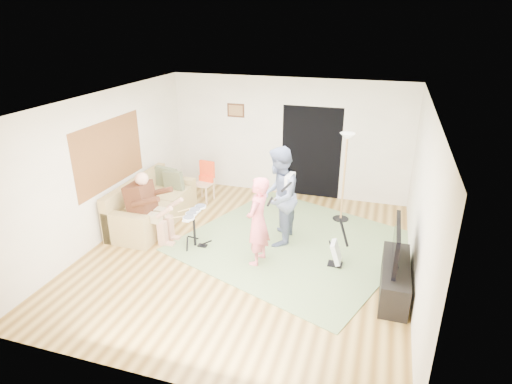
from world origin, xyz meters
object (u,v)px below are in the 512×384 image
at_px(singer, 258,221).
at_px(guitar_spare, 337,252).
at_px(sofa, 150,208).
at_px(dining_chair, 204,187).
at_px(guitarist, 279,197).
at_px(torchiere_lamp, 345,162).
at_px(television, 396,244).
at_px(drum_kit, 194,230).
at_px(tv_cabinet, 395,279).

height_order(singer, guitar_spare, singer).
xyz_separation_m(sofa, dining_chair, (0.62, 1.36, 0.02)).
relative_size(guitarist, torchiere_lamp, 1.00).
bearing_deg(television, guitar_spare, 149.93).
bearing_deg(singer, drum_kit, -91.83).
bearing_deg(guitar_spare, sofa, 171.82).
height_order(torchiere_lamp, television, torchiere_lamp).
xyz_separation_m(sofa, guitar_spare, (3.86, -0.55, -0.04)).
distance_m(sofa, guitar_spare, 3.90).
bearing_deg(torchiere_lamp, sofa, -161.48).
relative_size(dining_chair, tv_cabinet, 0.64).
bearing_deg(guitar_spare, television, -30.07).
bearing_deg(guitar_spare, dining_chair, 149.42).
relative_size(guitar_spare, torchiere_lamp, 0.48).
relative_size(singer, tv_cabinet, 1.11).
relative_size(singer, dining_chair, 1.73).
bearing_deg(dining_chair, drum_kit, -62.90).
distance_m(drum_kit, television, 3.52).
bearing_deg(singer, television, 90.74).
bearing_deg(guitar_spare, drum_kit, -177.86).
height_order(drum_kit, singer, singer).
xyz_separation_m(sofa, singer, (2.56, -0.84, 0.48)).
bearing_deg(dining_chair, torchiere_lamp, 6.25).
distance_m(drum_kit, torchiere_lamp, 3.22).
bearing_deg(guitarist, drum_kit, -69.90).
xyz_separation_m(sofa, drum_kit, (1.30, -0.65, 0.02)).
xyz_separation_m(guitarist, torchiere_lamp, (1.02, 1.29, 0.35)).
height_order(torchiere_lamp, tv_cabinet, torchiere_lamp).
relative_size(singer, torchiere_lamp, 0.84).
distance_m(sofa, torchiere_lamp, 4.04).
xyz_separation_m(guitarist, dining_chair, (-2.09, 1.40, -0.60)).
bearing_deg(sofa, drum_kit, -26.60).
xyz_separation_m(tv_cabinet, television, (-0.05, 0.00, 0.60)).
distance_m(singer, torchiere_lamp, 2.44).
distance_m(guitar_spare, torchiere_lamp, 2.07).
distance_m(sofa, guitarist, 2.78).
relative_size(torchiere_lamp, dining_chair, 2.05).
bearing_deg(television, torchiere_lamp, 113.86).
distance_m(guitar_spare, dining_chair, 3.77).
relative_size(guitarist, guitar_spare, 2.05).
xyz_separation_m(guitarist, television, (2.04, -1.03, -0.07)).
xyz_separation_m(dining_chair, television, (4.13, -2.43, 0.53)).
bearing_deg(singer, torchiere_lamp, 157.69).
relative_size(torchiere_lamp, tv_cabinet, 1.32).
bearing_deg(torchiere_lamp, television, -66.14).
distance_m(guitar_spare, tv_cabinet, 1.07).
relative_size(guitar_spare, dining_chair, 0.99).
relative_size(sofa, torchiere_lamp, 1.19).
distance_m(singer, guitar_spare, 1.42).
bearing_deg(television, singer, 174.00).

